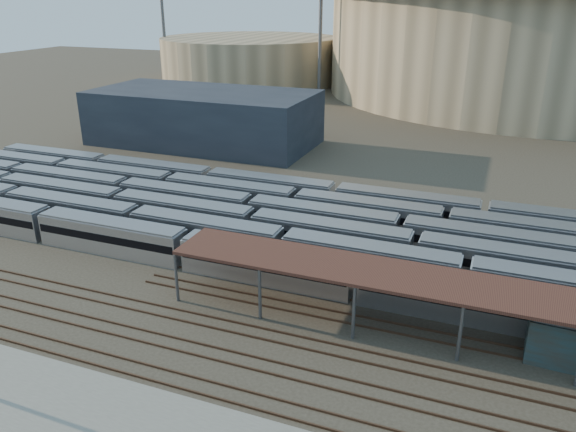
# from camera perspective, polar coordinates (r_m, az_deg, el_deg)

# --- Properties ---
(ground) EXTENTS (420.00, 420.00, 0.00)m
(ground) POSITION_cam_1_polar(r_m,az_deg,el_deg) (50.66, -4.03, -10.91)
(ground) COLOR #383026
(ground) RESTS_ON ground
(apron) EXTENTS (50.00, 9.00, 0.20)m
(apron) POSITION_cam_1_polar(r_m,az_deg,el_deg) (43.00, -19.56, -19.03)
(apron) COLOR gray
(apron) RESTS_ON ground
(subway_trains) EXTENTS (129.02, 23.90, 3.60)m
(subway_trains) POSITION_cam_1_polar(r_m,az_deg,el_deg) (65.87, 0.62, -0.99)
(subway_trains) COLOR silver
(subway_trains) RESTS_ON ground
(inspection_shed) EXTENTS (60.30, 6.00, 5.30)m
(inspection_shed) POSITION_cam_1_polar(r_m,az_deg,el_deg) (47.98, 22.84, -7.85)
(inspection_shed) COLOR #545559
(inspection_shed) RESTS_ON ground
(empty_tracks) EXTENTS (170.00, 9.62, 0.18)m
(empty_tracks) POSITION_cam_1_polar(r_m,az_deg,el_deg) (46.94, -6.70, -13.86)
(empty_tracks) COLOR #4C3323
(empty_tracks) RESTS_ON ground
(stadium) EXTENTS (124.00, 124.00, 32.50)m
(stadium) POSITION_cam_1_polar(r_m,az_deg,el_deg) (178.75, 24.36, 16.53)
(stadium) COLOR tan
(stadium) RESTS_ON ground
(secondary_arena) EXTENTS (56.00, 56.00, 14.00)m
(secondary_arena) POSITION_cam_1_polar(r_m,az_deg,el_deg) (186.91, -3.86, 15.55)
(secondary_arena) COLOR tan
(secondary_arena) RESTS_ON ground
(service_building) EXTENTS (42.00, 20.00, 10.00)m
(service_building) POSITION_cam_1_polar(r_m,az_deg,el_deg) (109.96, -8.55, 9.88)
(service_building) COLOR #1E232D
(service_building) RESTS_ON ground
(floodlight_0) EXTENTS (4.00, 1.00, 38.40)m
(floodlight_0) POSITION_cam_1_polar(r_m,az_deg,el_deg) (156.24, 3.32, 19.36)
(floodlight_0) COLOR #545559
(floodlight_0) RESTS_ON ground
(floodlight_1) EXTENTS (4.00, 1.00, 38.40)m
(floodlight_1) POSITION_cam_1_polar(r_m,az_deg,el_deg) (189.37, -12.62, 19.33)
(floodlight_1) COLOR #545559
(floodlight_1) RESTS_ON ground
(floodlight_3) EXTENTS (4.00, 1.00, 38.40)m
(floodlight_3) POSITION_cam_1_polar(r_m,az_deg,el_deg) (200.49, 13.87, 19.35)
(floodlight_3) COLOR #545559
(floodlight_3) RESTS_ON ground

